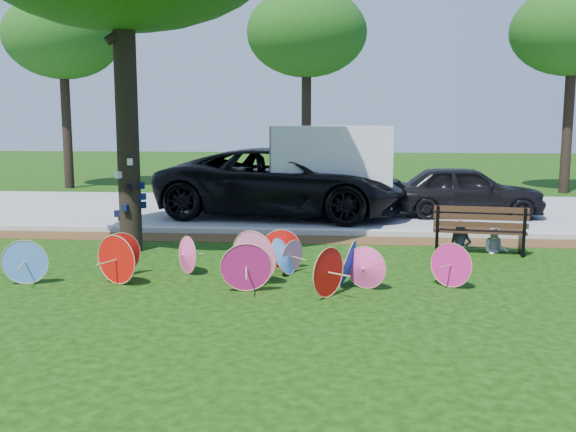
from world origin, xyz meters
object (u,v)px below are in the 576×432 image
at_px(person_left, 461,222).
at_px(person_right, 496,226).
at_px(park_bench, 479,229).
at_px(black_van, 282,183).
at_px(parasol_pile, 247,260).
at_px(dark_pickup, 465,191).
at_px(cargo_trailer, 331,167).

bearing_deg(person_left, person_right, 19.80).
distance_m(park_bench, person_left, 0.38).
distance_m(black_van, park_bench, 6.32).
relative_size(black_van, park_bench, 3.70).
height_order(black_van, person_left, black_van).
relative_size(parasol_pile, black_van, 1.12).
relative_size(parasol_pile, dark_pickup, 1.81).
distance_m(dark_pickup, person_left, 5.01).
xyz_separation_m(dark_pickup, person_left, (-0.95, -4.91, -0.10)).
xyz_separation_m(dark_pickup, cargo_trailer, (-3.68, -0.50, 0.68)).
height_order(cargo_trailer, person_right, cargo_trailer).
xyz_separation_m(cargo_trailer, person_right, (3.42, -4.41, -0.86)).
height_order(black_van, person_right, black_van).
height_order(dark_pickup, person_right, dark_pickup).
distance_m(dark_pickup, person_right, 4.92).
height_order(parasol_pile, cargo_trailer, cargo_trailer).
bearing_deg(dark_pickup, cargo_trailer, 97.71).
bearing_deg(black_van, parasol_pile, -172.09).
distance_m(parasol_pile, person_left, 4.85).
distance_m(parasol_pile, cargo_trailer, 7.46).
distance_m(cargo_trailer, park_bench, 5.50).
xyz_separation_m(parasol_pile, park_bench, (4.24, 2.83, 0.10)).
relative_size(black_van, dark_pickup, 1.62).
relative_size(cargo_trailer, park_bench, 1.70).
relative_size(parasol_pile, person_right, 7.15).
height_order(parasol_pile, person_left, person_left).
bearing_deg(dark_pickup, person_right, 177.01).
bearing_deg(parasol_pile, dark_pickup, 58.13).
xyz_separation_m(black_van, cargo_trailer, (1.32, -0.05, 0.45)).
distance_m(person_left, person_right, 0.70).
distance_m(parasol_pile, park_bench, 5.10).
height_order(black_van, park_bench, black_van).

